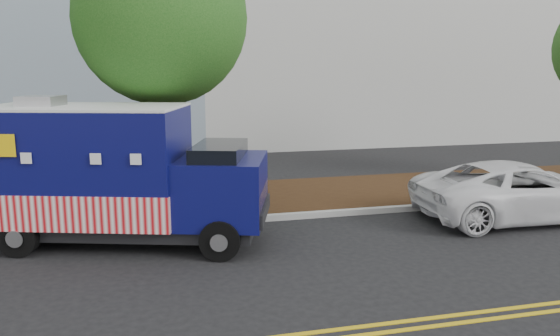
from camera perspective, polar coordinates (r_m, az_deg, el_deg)
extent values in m
plane|color=black|center=(12.10, -10.72, -7.98)|extent=(120.00, 120.00, 0.00)
cube|color=#9E9E99|center=(13.41, -11.10, -5.79)|extent=(120.00, 0.18, 0.15)
cube|color=black|center=(15.44, -11.53, -3.62)|extent=(120.00, 4.00, 0.15)
cylinder|color=#38281C|center=(14.32, -11.85, 2.90)|extent=(0.26, 0.26, 3.90)
sphere|color=#184E16|center=(14.24, -12.33, 15.01)|extent=(4.26, 4.26, 4.26)
cube|color=black|center=(12.43, -15.43, -5.69)|extent=(5.81, 3.41, 0.28)
cube|color=#0B0C4D|center=(12.44, -19.60, 0.50)|extent=(4.61, 3.38, 2.36)
cube|color=red|center=(12.61, -19.36, -3.23)|extent=(4.66, 3.45, 0.74)
cube|color=white|center=(12.30, -19.95, 6.01)|extent=(4.61, 3.38, 0.06)
cube|color=#B7B7BA|center=(12.66, -23.69, 6.45)|extent=(0.98, 0.98, 0.22)
cube|color=#0B0C4D|center=(11.73, -6.03, -2.21)|extent=(2.31, 2.54, 1.38)
cube|color=black|center=(11.61, -6.33, 0.96)|extent=(1.51, 2.12, 0.64)
cube|color=black|center=(11.74, -1.61, -4.47)|extent=(0.66, 1.90, 0.29)
cube|color=#B7B7BA|center=(13.40, -16.54, 1.59)|extent=(1.70, 0.56, 1.08)
cube|color=yellow|center=(14.03, -23.47, 3.56)|extent=(1.13, 0.37, 0.44)
cylinder|color=black|center=(10.98, -6.27, -7.53)|extent=(0.87, 0.51, 0.83)
cylinder|color=black|center=(12.88, -4.82, -4.76)|extent=(0.87, 0.51, 0.83)
cylinder|color=black|center=(12.34, -25.66, -6.50)|extent=(0.87, 0.51, 0.83)
cylinder|color=black|center=(14.05, -21.77, -4.19)|extent=(0.87, 0.51, 0.83)
imported|color=white|center=(14.96, 23.71, -2.20)|extent=(5.34, 2.62, 1.46)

